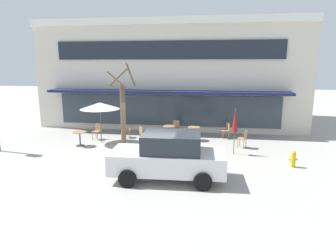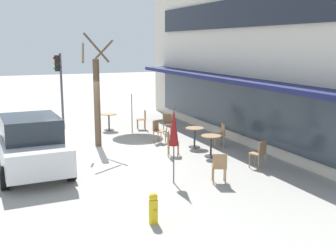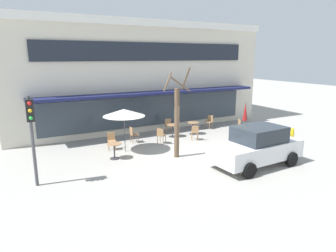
{
  "view_description": "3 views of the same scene",
  "coord_description": "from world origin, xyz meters",
  "px_view_note": "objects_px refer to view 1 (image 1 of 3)",
  "views": [
    {
      "loc": [
        2.9,
        -12.41,
        4.25
      ],
      "look_at": [
        0.6,
        2.67,
        1.05
      ],
      "focal_mm": 32.0,
      "sensor_mm": 36.0,
      "label": 1
    },
    {
      "loc": [
        14.39,
        -2.93,
        3.91
      ],
      "look_at": [
        0.34,
        3.0,
        0.89
      ],
      "focal_mm": 45.0,
      "sensor_mm": 36.0,
      "label": 2
    },
    {
      "loc": [
        -8.19,
        -11.19,
        4.75
      ],
      "look_at": [
        -0.46,
        2.97,
        0.99
      ],
      "focal_mm": 32.0,
      "sensor_mm": 36.0,
      "label": 3
    }
  ],
  "objects_px": {
    "cafe_table_near_wall": "(80,136)",
    "patio_umbrella_cream_folded": "(235,121)",
    "cafe_chair_1": "(126,129)",
    "street_tree": "(123,116)",
    "fire_hydrant": "(293,159)",
    "parked_sedan": "(169,156)",
    "cafe_chair_4": "(143,133)",
    "patio_umbrella_green_folded": "(100,106)",
    "cafe_table_streetside": "(194,131)",
    "cafe_chair_2": "(180,136)",
    "cafe_chair_6": "(175,127)",
    "cafe_chair_3": "(243,138)",
    "cafe_chair_0": "(226,129)",
    "cafe_table_by_tree": "(169,130)",
    "cafe_chair_5": "(97,130)"
  },
  "relations": [
    {
      "from": "cafe_chair_0",
      "to": "cafe_chair_2",
      "type": "xyz_separation_m",
      "value": [
        -2.48,
        -1.96,
        0.0
      ]
    },
    {
      "from": "cafe_table_near_wall",
      "to": "cafe_chair_6",
      "type": "bearing_deg",
      "value": 34.06
    },
    {
      "from": "patio_umbrella_cream_folded",
      "to": "cafe_chair_2",
      "type": "height_order",
      "value": "patio_umbrella_cream_folded"
    },
    {
      "from": "cafe_table_streetside",
      "to": "cafe_chair_1",
      "type": "distance_m",
      "value": 3.98
    },
    {
      "from": "cafe_chair_1",
      "to": "street_tree",
      "type": "relative_size",
      "value": 0.21
    },
    {
      "from": "cafe_table_streetside",
      "to": "fire_hydrant",
      "type": "relative_size",
      "value": 1.08
    },
    {
      "from": "cafe_chair_6",
      "to": "cafe_table_by_tree",
      "type": "bearing_deg",
      "value": -104.39
    },
    {
      "from": "cafe_chair_3",
      "to": "cafe_chair_5",
      "type": "distance_m",
      "value": 8.08
    },
    {
      "from": "cafe_chair_1",
      "to": "cafe_chair_4",
      "type": "xyz_separation_m",
      "value": [
        1.26,
        -0.97,
        0.0
      ]
    },
    {
      "from": "cafe_table_near_wall",
      "to": "cafe_chair_6",
      "type": "xyz_separation_m",
      "value": [
        4.64,
        3.13,
        0.01
      ]
    },
    {
      "from": "cafe_table_near_wall",
      "to": "patio_umbrella_cream_folded",
      "type": "bearing_deg",
      "value": -1.72
    },
    {
      "from": "cafe_chair_2",
      "to": "cafe_chair_6",
      "type": "xyz_separation_m",
      "value": [
        -0.51,
        2.27,
        0.0
      ]
    },
    {
      "from": "cafe_table_by_tree",
      "to": "cafe_chair_0",
      "type": "bearing_deg",
      "value": 11.79
    },
    {
      "from": "cafe_chair_1",
      "to": "cafe_chair_6",
      "type": "distance_m",
      "value": 2.98
    },
    {
      "from": "patio_umbrella_cream_folded",
      "to": "street_tree",
      "type": "distance_m",
      "value": 5.22
    },
    {
      "from": "cafe_chair_1",
      "to": "cafe_chair_0",
      "type": "bearing_deg",
      "value": 6.77
    },
    {
      "from": "fire_hydrant",
      "to": "cafe_chair_2",
      "type": "bearing_deg",
      "value": 152.75
    },
    {
      "from": "cafe_table_streetside",
      "to": "patio_umbrella_cream_folded",
      "type": "distance_m",
      "value": 3.3
    },
    {
      "from": "cafe_chair_4",
      "to": "cafe_chair_5",
      "type": "bearing_deg",
      "value": 173.06
    },
    {
      "from": "patio_umbrella_cream_folded",
      "to": "fire_hydrant",
      "type": "relative_size",
      "value": 3.12
    },
    {
      "from": "cafe_chair_2",
      "to": "fire_hydrant",
      "type": "bearing_deg",
      "value": -27.25
    },
    {
      "from": "cafe_chair_6",
      "to": "patio_umbrella_green_folded",
      "type": "bearing_deg",
      "value": -148.63
    },
    {
      "from": "patio_umbrella_cream_folded",
      "to": "cafe_chair_0",
      "type": "xyz_separation_m",
      "value": [
        -0.26,
        3.07,
        -1.1
      ]
    },
    {
      "from": "cafe_chair_0",
      "to": "cafe_chair_4",
      "type": "relative_size",
      "value": 1.0
    },
    {
      "from": "cafe_chair_3",
      "to": "fire_hydrant",
      "type": "bearing_deg",
      "value": -56.19
    },
    {
      "from": "patio_umbrella_green_folded",
      "to": "fire_hydrant",
      "type": "xyz_separation_m",
      "value": [
        9.36,
        -2.57,
        -1.67
      ]
    },
    {
      "from": "cafe_chair_6",
      "to": "street_tree",
      "type": "bearing_deg",
      "value": -113.8
    },
    {
      "from": "cafe_table_streetside",
      "to": "cafe_chair_2",
      "type": "distance_m",
      "value": 1.39
    },
    {
      "from": "patio_umbrella_green_folded",
      "to": "cafe_chair_4",
      "type": "bearing_deg",
      "value": 8.77
    },
    {
      "from": "cafe_chair_3",
      "to": "cafe_chair_2",
      "type": "bearing_deg",
      "value": -178.86
    },
    {
      "from": "cafe_chair_4",
      "to": "parked_sedan",
      "type": "bearing_deg",
      "value": -66.42
    },
    {
      "from": "parked_sedan",
      "to": "street_tree",
      "type": "distance_m",
      "value": 3.81
    },
    {
      "from": "cafe_chair_4",
      "to": "street_tree",
      "type": "bearing_deg",
      "value": -98.53
    },
    {
      "from": "cafe_table_near_wall",
      "to": "cafe_chair_5",
      "type": "height_order",
      "value": "cafe_chair_5"
    },
    {
      "from": "cafe_chair_2",
      "to": "cafe_chair_3",
      "type": "distance_m",
      "value": 3.27
    },
    {
      "from": "cafe_chair_2",
      "to": "street_tree",
      "type": "distance_m",
      "value": 3.42
    },
    {
      "from": "patio_umbrella_green_folded",
      "to": "cafe_chair_0",
      "type": "height_order",
      "value": "patio_umbrella_green_folded"
    },
    {
      "from": "cafe_chair_0",
      "to": "fire_hydrant",
      "type": "distance_m",
      "value": 5.25
    },
    {
      "from": "fire_hydrant",
      "to": "parked_sedan",
      "type": "bearing_deg",
      "value": -157.04
    },
    {
      "from": "cafe_chair_4",
      "to": "parked_sedan",
      "type": "distance_m",
      "value": 5.47
    },
    {
      "from": "patio_umbrella_green_folded",
      "to": "fire_hydrant",
      "type": "height_order",
      "value": "patio_umbrella_green_folded"
    },
    {
      "from": "cafe_chair_1",
      "to": "patio_umbrella_cream_folded",
      "type": "bearing_deg",
      "value": -21.48
    },
    {
      "from": "cafe_chair_3",
      "to": "cafe_table_streetside",
      "type": "bearing_deg",
      "value": 156.09
    },
    {
      "from": "cafe_table_by_tree",
      "to": "patio_umbrella_cream_folded",
      "type": "height_order",
      "value": "patio_umbrella_cream_folded"
    },
    {
      "from": "cafe_chair_3",
      "to": "cafe_chair_4",
      "type": "height_order",
      "value": "same"
    },
    {
      "from": "patio_umbrella_green_folded",
      "to": "cafe_chair_1",
      "type": "height_order",
      "value": "patio_umbrella_green_folded"
    },
    {
      "from": "cafe_chair_1",
      "to": "parked_sedan",
      "type": "bearing_deg",
      "value": -60.03
    },
    {
      "from": "patio_umbrella_green_folded",
      "to": "street_tree",
      "type": "xyz_separation_m",
      "value": [
        1.89,
        -1.99,
        -0.14
      ]
    },
    {
      "from": "cafe_table_streetside",
      "to": "street_tree",
      "type": "xyz_separation_m",
      "value": [
        -3.07,
        -3.25,
        1.36
      ]
    },
    {
      "from": "patio_umbrella_green_folded",
      "to": "cafe_chair_1",
      "type": "relative_size",
      "value": 2.47
    }
  ]
}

